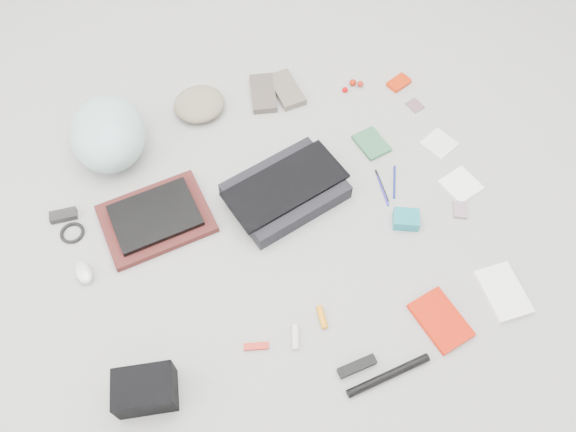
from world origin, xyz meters
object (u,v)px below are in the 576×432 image
object	(u,v)px
book_red	(441,320)
laptop	(155,215)
messenger_bag	(285,191)
camera_bag	(145,390)
accordion_wallet	(406,219)
bike_helmet	(108,133)

from	to	relation	value
book_red	laptop	bearing A→B (deg)	128.00
messenger_bag	laptop	distance (m)	0.48
messenger_bag	camera_bag	xyz separation A→B (m)	(-0.60, -0.57, 0.02)
book_red	accordion_wallet	distance (m)	0.38
camera_bag	messenger_bag	bearing A→B (deg)	51.54
camera_bag	book_red	world-z (taller)	camera_bag
bike_helmet	book_red	bearing A→B (deg)	-46.21
bike_helmet	accordion_wallet	distance (m)	1.15
book_red	accordion_wallet	bearing A→B (deg)	70.72
camera_bag	accordion_wallet	bearing A→B (deg)	27.08
laptop	accordion_wallet	bearing A→B (deg)	-26.12
camera_bag	book_red	bearing A→B (deg)	5.66
book_red	accordion_wallet	world-z (taller)	accordion_wallet
camera_bag	book_red	distance (m)	0.95
laptop	bike_helmet	bearing A→B (deg)	96.66
accordion_wallet	camera_bag	bearing A→B (deg)	-139.54
messenger_bag	camera_bag	world-z (taller)	camera_bag
camera_bag	accordion_wallet	xyz separation A→B (m)	(0.99, 0.34, -0.04)
laptop	messenger_bag	bearing A→B (deg)	-12.78
laptop	bike_helmet	distance (m)	0.38
messenger_bag	book_red	world-z (taller)	messenger_bag
messenger_bag	laptop	world-z (taller)	messenger_bag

